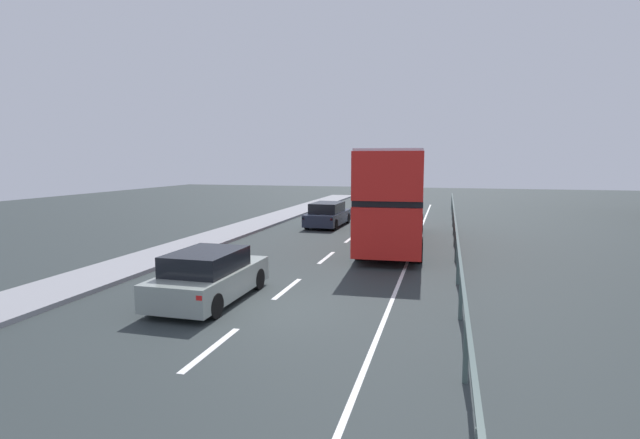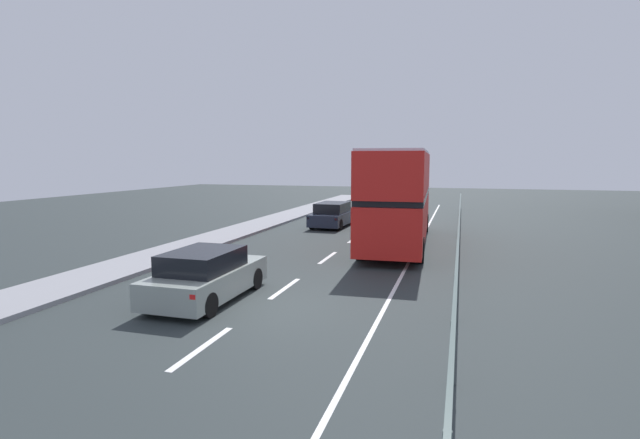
% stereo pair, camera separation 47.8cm
% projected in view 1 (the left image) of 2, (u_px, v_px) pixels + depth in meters
% --- Properties ---
extents(ground_plane, '(74.83, 120.00, 0.10)m').
position_uv_depth(ground_plane, '(265.00, 308.00, 12.80)').
color(ground_plane, '#2A3132').
extents(near_sidewalk_kerb, '(2.41, 80.00, 0.14)m').
position_uv_depth(near_sidewalk_kerb, '(64.00, 287.00, 14.47)').
color(near_sidewalk_kerb, gray).
rests_on(near_sidewalk_kerb, ground).
extents(lane_paint_markings, '(3.39, 46.00, 0.01)m').
position_uv_depth(lane_paint_markings, '(380.00, 254.00, 20.06)').
color(lane_paint_markings, silver).
rests_on(lane_paint_markings, ground).
extents(bridge_side_railing, '(0.10, 42.00, 1.20)m').
position_uv_depth(bridge_side_railing, '(456.00, 231.00, 20.00)').
color(bridge_side_railing, '#425452').
rests_on(bridge_side_railing, ground).
extents(double_decker_bus_red, '(3.08, 11.36, 4.34)m').
position_uv_depth(double_decker_bus_red, '(395.00, 195.00, 22.23)').
color(double_decker_bus_red, red).
rests_on(double_decker_bus_red, ground).
extents(hatchback_car_near, '(1.89, 4.20, 1.44)m').
position_uv_depth(hatchback_car_near, '(209.00, 277.00, 13.23)').
color(hatchback_car_near, gray).
rests_on(hatchback_car_near, ground).
extents(sedan_car_ahead, '(1.96, 4.58, 1.44)m').
position_uv_depth(sedan_car_ahead, '(328.00, 215.00, 28.42)').
color(sedan_car_ahead, '#22293A').
rests_on(sedan_car_ahead, ground).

